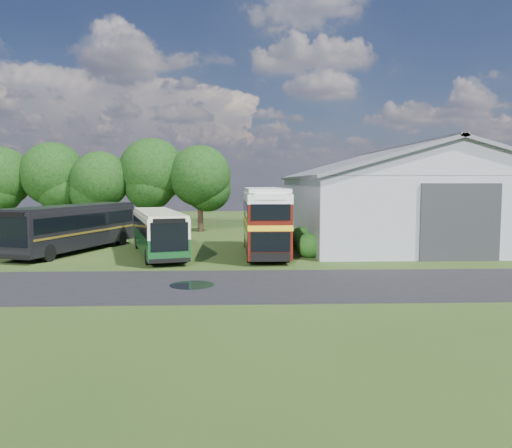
{
  "coord_description": "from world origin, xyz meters",
  "views": [
    {
      "loc": [
        0.71,
        -27.27,
        5.07
      ],
      "look_at": [
        2.09,
        8.0,
        2.1
      ],
      "focal_mm": 35.0,
      "sensor_mm": 36.0,
      "label": 1
    }
  ],
  "objects_px": {
    "bus_maroon_double": "(265,221)",
    "bus_green_single": "(158,232)",
    "bus_dark_single": "(74,227)",
    "storage_shed": "(399,192)"
  },
  "relations": [
    {
      "from": "bus_green_single",
      "to": "bus_dark_single",
      "type": "distance_m",
      "value": 6.69
    },
    {
      "from": "bus_green_single",
      "to": "storage_shed",
      "type": "bearing_deg",
      "value": 8.04
    },
    {
      "from": "bus_dark_single",
      "to": "storage_shed",
      "type": "bearing_deg",
      "value": 32.68
    },
    {
      "from": "storage_shed",
      "to": "bus_maroon_double",
      "type": "xyz_separation_m",
      "value": [
        -12.32,
        -8.38,
        -1.84
      ]
    },
    {
      "from": "storage_shed",
      "to": "bus_maroon_double",
      "type": "relative_size",
      "value": 2.28
    },
    {
      "from": "bus_green_single",
      "to": "bus_dark_single",
      "type": "height_order",
      "value": "bus_dark_single"
    },
    {
      "from": "bus_green_single",
      "to": "bus_maroon_double",
      "type": "xyz_separation_m",
      "value": [
        7.41,
        0.26,
        0.69
      ]
    },
    {
      "from": "bus_maroon_double",
      "to": "storage_shed",
      "type": "bearing_deg",
      "value": 33.71
    },
    {
      "from": "bus_maroon_double",
      "to": "bus_dark_single",
      "type": "distance_m",
      "value": 13.92
    },
    {
      "from": "bus_maroon_double",
      "to": "bus_green_single",
      "type": "bearing_deg",
      "value": -178.52
    }
  ]
}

